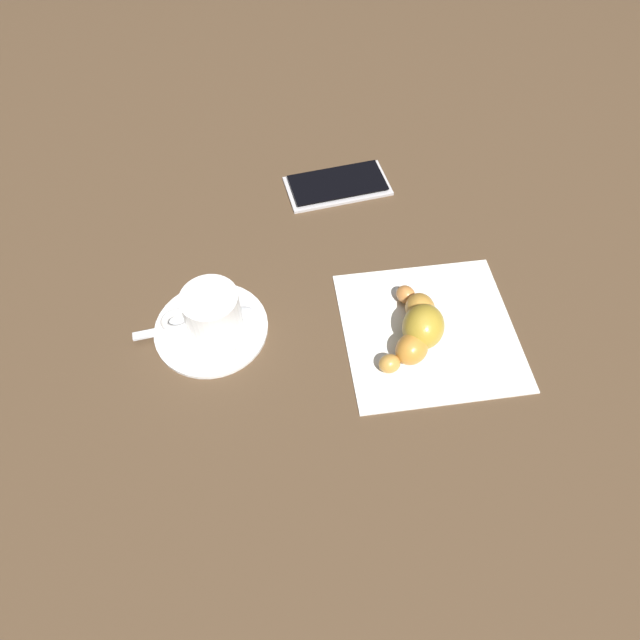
% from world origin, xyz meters
% --- Properties ---
extents(ground_plane, '(1.80, 1.80, 0.00)m').
position_xyz_m(ground_plane, '(0.00, 0.00, 0.00)').
color(ground_plane, '#4A3623').
extents(saucer, '(0.13, 0.13, 0.01)m').
position_xyz_m(saucer, '(-0.12, -0.02, 0.00)').
color(saucer, white).
rests_on(saucer, ground).
extents(espresso_cup, '(0.08, 0.06, 0.05)m').
position_xyz_m(espresso_cup, '(-0.11, -0.02, 0.04)').
color(espresso_cup, white).
rests_on(espresso_cup, saucer).
extents(teaspoon, '(0.13, 0.06, 0.01)m').
position_xyz_m(teaspoon, '(-0.12, -0.02, 0.01)').
color(teaspoon, silver).
rests_on(teaspoon, saucer).
extents(sugar_packet, '(0.07, 0.03, 0.01)m').
position_xyz_m(sugar_packet, '(-0.12, -0.05, 0.01)').
color(sugar_packet, white).
rests_on(sugar_packet, saucer).
extents(napkin, '(0.23, 0.22, 0.00)m').
position_xyz_m(napkin, '(0.12, -0.00, 0.00)').
color(napkin, white).
rests_on(napkin, ground).
extents(croissant, '(0.07, 0.12, 0.05)m').
position_xyz_m(croissant, '(0.11, -0.01, 0.02)').
color(croissant, '#BC8539').
rests_on(croissant, napkin).
extents(cell_phone, '(0.15, 0.11, 0.01)m').
position_xyz_m(cell_phone, '(0.00, 0.22, 0.00)').
color(cell_phone, '#BCB8B9').
rests_on(cell_phone, ground).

